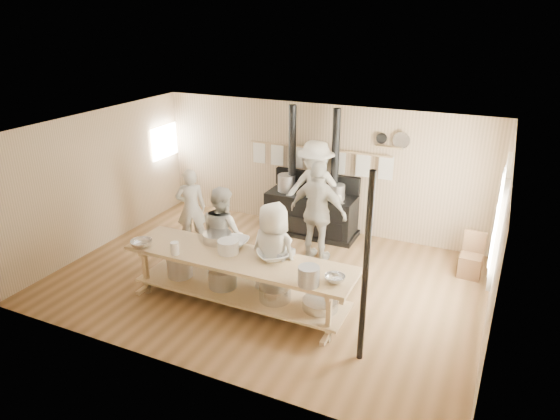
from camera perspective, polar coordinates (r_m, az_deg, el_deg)
The scene contains 24 objects.
ground at distance 8.63m, azimuth -1.64°, elevation -7.90°, with size 7.00×7.00×0.00m, color brown.
room_shell at distance 7.96m, azimuth -1.76°, elevation 2.31°, with size 7.00×7.00×7.00m.
window_right at distance 7.82m, azimuth 23.83°, elevation -0.95°, with size 0.09×1.50×1.65m.
left_opening at distance 11.37m, azimuth -13.04°, elevation 7.63°, with size 0.00×0.90×0.90m.
stove at distance 10.16m, azimuth 3.58°, elevation 0.07°, with size 1.90×0.75×2.60m.
towel_rail at distance 10.08m, azimuth 4.34°, elevation 6.09°, with size 3.00×0.04×0.47m.
back_wall_shelf at distance 9.61m, azimuth 12.75°, elevation 7.58°, with size 0.63×0.14×0.32m.
prep_table at distance 7.69m, azimuth -4.72°, elevation -7.51°, with size 3.60×0.90×0.85m.
support_post at distance 6.27m, azimuth 9.76°, elevation -6.90°, with size 0.08×0.08×2.60m, color black.
cook_far_left at distance 9.67m, azimuth -10.12°, elevation 0.23°, with size 0.57×0.37×1.56m, color beige.
cook_left at distance 8.41m, azimuth -6.54°, elevation -2.64°, with size 0.79×0.62×1.63m, color beige.
cook_center at distance 7.59m, azimuth -0.75°, elevation -5.15°, with size 0.82×0.53×1.67m, color beige.
cook_right at distance 8.91m, azimuth 4.38°, elevation -0.27°, with size 1.10×0.46×1.88m, color beige.
cook_by_window at distance 9.75m, azimuth 4.03°, elevation 2.15°, with size 1.30×0.75×2.01m, color beige.
chair at distance 9.24m, azimuth 20.93°, elevation -5.72°, with size 0.38×0.38×0.78m.
bowl_white_a at distance 7.88m, azimuth -5.18°, elevation -3.65°, with size 0.43×0.43×0.11m, color white.
bowl_steel_a at distance 8.09m, azimuth -15.56°, elevation -3.71°, with size 0.33×0.33×0.10m, color silver.
bowl_white_b at distance 7.43m, azimuth -0.85°, elevation -5.17°, with size 0.46×0.46×0.11m, color white.
bowl_steel_b at distance 6.88m, azimuth 6.29°, elevation -7.80°, with size 0.29×0.29×0.09m, color silver.
roasting_pan at distance 7.57m, azimuth -0.30°, elevation -4.68°, with size 0.46×0.30×0.10m, color #B2B2B7.
mixing_bowl_large at distance 8.02m, azimuth -7.19°, elevation -3.09°, with size 0.46×0.46×0.15m, color silver.
bucket_galv at distance 6.73m, azimuth 3.30°, elevation -7.54°, with size 0.29×0.29×0.27m, color gray.
deep_bowl_enamel at distance 7.62m, azimuth -5.93°, elevation -4.19°, with size 0.32×0.32×0.20m, color white.
pitcher at distance 7.70m, azimuth -11.92°, elevation -4.31°, with size 0.13×0.13×0.20m, color white.
Camera 1 is at (3.35, -6.71, 4.28)m, focal length 32.00 mm.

